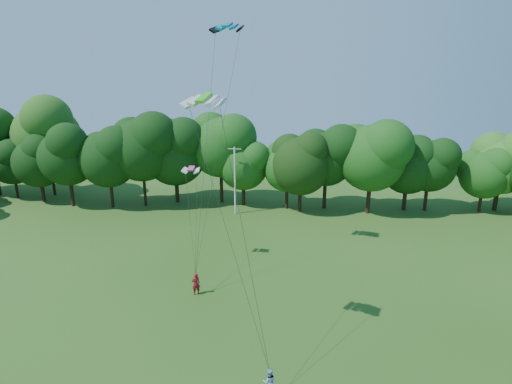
# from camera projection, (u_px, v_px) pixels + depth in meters

# --- Properties ---
(utility_pole) EXTENTS (1.73, 0.22, 8.66)m
(utility_pole) POSITION_uv_depth(u_px,v_px,m) (235.00, 180.00, 50.43)
(utility_pole) COLOR silver
(utility_pole) RESTS_ON ground
(kite_flyer_left) EXTENTS (0.81, 0.73, 1.84)m
(kite_flyer_left) POSITION_uv_depth(u_px,v_px,m) (196.00, 284.00, 31.76)
(kite_flyer_left) COLOR maroon
(kite_flyer_left) RESTS_ON ground
(kite_flyer_right) EXTENTS (0.82, 0.69, 1.52)m
(kite_flyer_right) POSITION_uv_depth(u_px,v_px,m) (269.00, 381.00, 21.62)
(kite_flyer_right) COLOR #A2B7E1
(kite_flyer_right) RESTS_ON ground
(kite_teal) EXTENTS (2.99, 1.82, 0.59)m
(kite_teal) POSITION_uv_depth(u_px,v_px,m) (228.00, 25.00, 33.39)
(kite_teal) COLOR #04728B
(kite_teal) RESTS_ON ground
(kite_green) EXTENTS (2.69, 1.86, 0.56)m
(kite_green) POSITION_uv_depth(u_px,v_px,m) (204.00, 98.00, 21.58)
(kite_green) COLOR green
(kite_green) RESTS_ON ground
(kite_pink) EXTENTS (1.63, 0.83, 0.37)m
(kite_pink) POSITION_uv_depth(u_px,v_px,m) (191.00, 168.00, 35.46)
(kite_pink) COLOR #C83780
(kite_pink) RESTS_ON ground
(tree_back_west) EXTENTS (10.41, 10.41, 15.13)m
(tree_back_west) POSITION_uv_depth(u_px,v_px,m) (46.00, 132.00, 57.71)
(tree_back_west) COLOR black
(tree_back_west) RESTS_ON ground
(tree_back_center) EXTENTS (8.18, 8.18, 11.91)m
(tree_back_center) POSITION_uv_depth(u_px,v_px,m) (301.00, 156.00, 50.41)
(tree_back_center) COLOR black
(tree_back_center) RESTS_ON ground
(tree_back_east) EXTENTS (7.91, 7.91, 11.51)m
(tree_back_east) POSITION_uv_depth(u_px,v_px,m) (503.00, 157.00, 51.03)
(tree_back_east) COLOR black
(tree_back_east) RESTS_ON ground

